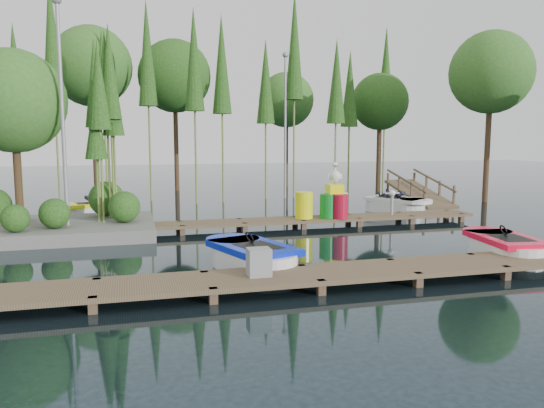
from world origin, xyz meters
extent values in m
plane|color=#1C2C33|center=(0.00, 0.00, 0.00)|extent=(90.00, 90.00, 0.00)
cube|color=brown|center=(0.00, -4.50, 0.25)|extent=(18.00, 1.50, 0.10)
cube|color=brown|center=(-4.30, -5.13, 0.05)|extent=(0.16, 0.16, 0.50)
cube|color=brown|center=(-4.30, -3.87, 0.05)|extent=(0.16, 0.16, 0.50)
cube|color=brown|center=(-2.15, -5.13, 0.05)|extent=(0.16, 0.16, 0.50)
cube|color=brown|center=(-2.15, -3.87, 0.05)|extent=(0.16, 0.16, 0.50)
cube|color=brown|center=(0.00, -5.13, 0.05)|extent=(0.16, 0.16, 0.50)
cube|color=brown|center=(0.00, -3.87, 0.05)|extent=(0.16, 0.16, 0.50)
cube|color=brown|center=(2.15, -5.13, 0.05)|extent=(0.16, 0.16, 0.50)
cube|color=brown|center=(2.15, -3.87, 0.05)|extent=(0.16, 0.16, 0.50)
cube|color=brown|center=(4.30, -5.13, 0.05)|extent=(0.16, 0.16, 0.50)
cube|color=brown|center=(4.30, -3.87, 0.05)|extent=(0.16, 0.16, 0.50)
cube|color=brown|center=(6.45, -3.87, 0.05)|extent=(0.16, 0.16, 0.50)
cube|color=brown|center=(1.00, 2.50, 0.25)|extent=(15.00, 1.20, 0.10)
cube|color=brown|center=(-6.10, 2.02, 0.05)|extent=(0.16, 0.16, 0.50)
cube|color=brown|center=(-6.10, 2.98, 0.05)|extent=(0.16, 0.16, 0.50)
cube|color=brown|center=(-4.07, 2.02, 0.05)|extent=(0.16, 0.16, 0.50)
cube|color=brown|center=(-4.07, 2.98, 0.05)|extent=(0.16, 0.16, 0.50)
cube|color=brown|center=(-2.04, 2.02, 0.05)|extent=(0.16, 0.16, 0.50)
cube|color=brown|center=(-2.04, 2.98, 0.05)|extent=(0.16, 0.16, 0.50)
cube|color=brown|center=(-0.01, 2.02, 0.05)|extent=(0.16, 0.16, 0.50)
cube|color=brown|center=(-0.01, 2.98, 0.05)|extent=(0.16, 0.16, 0.50)
cube|color=brown|center=(2.01, 2.02, 0.05)|extent=(0.16, 0.16, 0.50)
cube|color=brown|center=(2.01, 2.98, 0.05)|extent=(0.16, 0.16, 0.50)
cube|color=brown|center=(4.04, 2.02, 0.05)|extent=(0.16, 0.16, 0.50)
cube|color=brown|center=(4.04, 2.98, 0.05)|extent=(0.16, 0.16, 0.50)
cube|color=brown|center=(6.07, 2.02, 0.05)|extent=(0.16, 0.16, 0.50)
cube|color=brown|center=(6.07, 2.98, 0.05)|extent=(0.16, 0.16, 0.50)
cube|color=brown|center=(8.10, 2.02, 0.05)|extent=(0.16, 0.16, 0.50)
cube|color=brown|center=(8.10, 2.98, 0.05)|extent=(0.16, 0.16, 0.50)
cube|color=slate|center=(-6.00, 3.00, 0.18)|extent=(6.20, 4.20, 0.42)
sphere|color=#2B581C|center=(-5.80, 2.00, 0.84)|extent=(0.90, 0.90, 0.90)
sphere|color=#2B581C|center=(-4.40, 4.20, 0.99)|extent=(1.20, 1.20, 1.20)
sphere|color=#2B581C|center=(-6.80, 1.60, 0.79)|extent=(0.80, 0.80, 0.80)
sphere|color=#2B581C|center=(-3.80, 2.60, 0.89)|extent=(1.00, 1.00, 1.00)
cylinder|color=#432F1C|center=(-7.00, 3.40, 2.00)|extent=(0.24, 0.24, 3.60)
sphere|color=#3A6F27|center=(-7.00, 3.40, 4.20)|extent=(3.20, 3.20, 3.20)
cylinder|color=olive|center=(-4.25, 3.56, 2.97)|extent=(0.07, 0.07, 5.93)
cone|color=#2B581C|center=(-4.25, 3.56, 5.04)|extent=(0.70, 0.70, 2.97)
cylinder|color=olive|center=(-4.57, 3.40, 2.83)|extent=(0.07, 0.07, 5.66)
cone|color=#2B581C|center=(-4.57, 3.40, 4.81)|extent=(0.70, 0.70, 2.83)
cylinder|color=olive|center=(-4.07, 3.59, 2.61)|extent=(0.07, 0.07, 5.22)
cone|color=#2B581C|center=(-4.07, 3.59, 4.44)|extent=(0.70, 0.70, 2.61)
cylinder|color=olive|center=(-4.44, 2.78, 2.76)|extent=(0.07, 0.07, 5.53)
cone|color=#2B581C|center=(-4.44, 2.78, 4.70)|extent=(0.70, 0.70, 2.76)
cylinder|color=olive|center=(-4.59, 2.90, 2.01)|extent=(0.07, 0.07, 4.01)
cone|color=#2B581C|center=(-4.59, 2.90, 3.41)|extent=(0.70, 0.70, 2.01)
cylinder|color=olive|center=(-4.13, 3.45, 3.05)|extent=(0.07, 0.07, 6.11)
cone|color=#2B581C|center=(-4.13, 3.45, 5.19)|extent=(0.70, 0.70, 3.05)
cylinder|color=#432F1C|center=(12.74, 6.90, 3.03)|extent=(0.26, 0.26, 6.06)
sphere|color=#3A6F27|center=(12.74, 6.90, 6.06)|extent=(3.81, 3.81, 3.81)
cylinder|color=#432F1C|center=(9.99, 12.65, 2.51)|extent=(0.26, 0.26, 5.02)
sphere|color=#2B581C|center=(9.99, 12.65, 5.02)|extent=(3.16, 3.16, 3.16)
cylinder|color=#432F1C|center=(5.74, 16.70, 2.65)|extent=(0.26, 0.26, 5.31)
sphere|color=#3A6F27|center=(5.74, 16.70, 5.31)|extent=(3.34, 3.34, 3.34)
cylinder|color=#432F1C|center=(-1.00, 16.03, 3.23)|extent=(0.26, 0.26, 6.46)
sphere|color=#2B581C|center=(-1.00, 16.03, 6.46)|extent=(4.06, 4.06, 4.06)
cylinder|color=#432F1C|center=(-5.41, 16.00, 3.43)|extent=(0.26, 0.26, 6.85)
sphere|color=#3A6F27|center=(-5.41, 16.00, 6.85)|extent=(4.31, 4.31, 4.31)
cylinder|color=olive|center=(-8.16, 10.23, 3.74)|extent=(0.09, 0.09, 7.48)
cone|color=#2B581C|center=(-8.16, 10.23, 5.83)|extent=(0.90, 0.90, 4.11)
cylinder|color=olive|center=(-6.71, 10.82, 4.83)|extent=(0.09, 0.09, 9.66)
cone|color=#2B581C|center=(-6.71, 10.82, 7.54)|extent=(0.90, 0.90, 5.31)
cylinder|color=olive|center=(-4.68, 11.83, 3.85)|extent=(0.09, 0.09, 7.69)
cone|color=#2B581C|center=(-4.68, 11.83, 6.00)|extent=(0.90, 0.90, 4.23)
cylinder|color=olive|center=(-2.63, 11.48, 4.49)|extent=(0.09, 0.09, 8.99)
cone|color=#2B581C|center=(-2.63, 11.48, 7.01)|extent=(0.90, 0.90, 4.94)
cylinder|color=olive|center=(-0.63, 9.87, 4.22)|extent=(0.09, 0.09, 8.44)
cone|color=#2B581C|center=(-0.63, 9.87, 6.58)|extent=(0.90, 0.90, 4.64)
cylinder|color=olive|center=(0.65, 10.00, 4.11)|extent=(0.09, 0.09, 8.22)
cone|color=#2B581C|center=(0.65, 10.00, 6.41)|extent=(0.90, 0.90, 4.52)
cylinder|color=olive|center=(2.96, 10.87, 3.70)|extent=(0.09, 0.09, 7.41)
cone|color=#2B581C|center=(2.96, 10.87, 5.78)|extent=(0.90, 0.90, 4.07)
cylinder|color=olive|center=(4.49, 11.10, 4.89)|extent=(0.09, 0.09, 9.77)
cone|color=#2B581C|center=(4.49, 11.10, 7.62)|extent=(0.90, 0.90, 5.38)
cylinder|color=olive|center=(6.24, 9.83, 3.70)|extent=(0.09, 0.09, 7.40)
cone|color=#2B581C|center=(6.24, 9.83, 5.77)|extent=(0.90, 0.90, 4.07)
cylinder|color=olive|center=(7.63, 11.42, 3.57)|extent=(0.09, 0.09, 7.14)
cone|color=#2B581C|center=(7.63, 11.42, 5.57)|extent=(0.90, 0.90, 3.93)
cylinder|color=olive|center=(10.17, 12.43, 4.31)|extent=(0.09, 0.09, 8.61)
cone|color=#2B581C|center=(10.17, 12.43, 6.72)|extent=(0.90, 0.90, 4.74)
cylinder|color=gray|center=(-5.50, 2.50, 3.50)|extent=(0.12, 0.12, 7.00)
cylinder|color=gray|center=(4.00, 11.00, 3.50)|extent=(0.12, 0.12, 7.00)
sphere|color=gray|center=(4.00, 11.00, 7.10)|extent=(0.30, 0.30, 0.30)
cube|color=brown|center=(9.00, 6.50, 0.55)|extent=(1.50, 3.94, 0.95)
cube|color=brown|center=(8.30, 4.90, 0.59)|extent=(0.08, 0.08, 0.90)
cube|color=brown|center=(8.30, 6.00, 0.70)|extent=(0.08, 0.08, 0.90)
cube|color=brown|center=(8.30, 7.10, 0.81)|extent=(0.08, 0.08, 0.90)
cube|color=brown|center=(8.30, 8.20, 0.92)|extent=(0.08, 0.08, 0.90)
cube|color=brown|center=(8.30, 6.50, 1.15)|extent=(0.06, 3.54, 0.83)
cube|color=brown|center=(9.70, 4.90, 0.59)|extent=(0.08, 0.08, 0.90)
cube|color=brown|center=(9.70, 6.00, 0.70)|extent=(0.08, 0.08, 0.90)
cube|color=brown|center=(9.70, 7.10, 0.81)|extent=(0.08, 0.08, 0.90)
cube|color=brown|center=(9.70, 8.20, 0.92)|extent=(0.08, 0.08, 0.90)
cube|color=brown|center=(9.70, 6.50, 1.15)|extent=(0.06, 3.54, 0.83)
cube|color=white|center=(-0.87, -2.91, 0.22)|extent=(1.66, 1.67, 0.60)
cylinder|color=white|center=(-1.08, -2.29, 0.22)|extent=(1.66, 1.66, 0.60)
cylinder|color=white|center=(-0.65, -3.53, 0.22)|extent=(1.66, 1.66, 0.60)
cube|color=#0821C9|center=(-0.87, -2.91, 0.54)|extent=(2.00, 2.58, 0.15)
cylinder|color=#0821C9|center=(-1.18, -2.01, 0.54)|extent=(1.69, 1.69, 0.15)
cube|color=black|center=(-0.80, -3.12, 0.59)|extent=(1.12, 1.28, 0.07)
torus|color=black|center=(-0.92, -2.76, 0.76)|extent=(0.25, 0.34, 0.29)
cube|color=white|center=(5.63, -3.46, 0.21)|extent=(1.39, 1.40, 0.57)
cylinder|color=white|center=(5.71, -2.84, 0.21)|extent=(1.39, 1.39, 0.57)
cylinder|color=white|center=(5.55, -4.08, 0.21)|extent=(1.39, 1.39, 0.57)
cube|color=red|center=(5.63, -3.46, 0.52)|extent=(1.53, 2.31, 0.15)
cylinder|color=red|center=(5.74, -2.56, 0.52)|extent=(1.42, 1.42, 0.15)
cube|color=black|center=(5.60, -3.67, 0.57)|extent=(0.90, 1.12, 0.06)
torus|color=black|center=(5.65, -3.31, 0.73)|extent=(0.19, 0.30, 0.28)
cube|color=white|center=(-4.98, 6.91, 0.19)|extent=(1.44, 1.43, 0.53)
cylinder|color=white|center=(-4.43, 7.08, 0.19)|extent=(1.43, 1.43, 0.53)
cylinder|color=white|center=(-5.54, 6.74, 0.19)|extent=(1.43, 1.43, 0.53)
cube|color=#FBFF0D|center=(-4.98, 6.91, 0.48)|extent=(2.25, 1.70, 0.13)
cylinder|color=#FBFF0D|center=(-4.18, 7.15, 0.48)|extent=(1.46, 1.46, 0.13)
cube|color=black|center=(-5.17, 6.85, 0.52)|extent=(1.11, 0.96, 0.06)
torus|color=black|center=(-4.84, 6.95, 0.67)|extent=(0.29, 0.21, 0.25)
imported|color=#1E1E2D|center=(-5.21, 6.84, 0.75)|extent=(0.49, 0.42, 0.93)
cube|color=white|center=(6.94, 4.93, 0.21)|extent=(1.77, 1.78, 0.58)
cylinder|color=white|center=(7.30, 4.40, 0.21)|extent=(1.77, 1.77, 0.58)
cylinder|color=white|center=(6.58, 5.46, 0.21)|extent=(1.77, 1.77, 0.58)
cube|color=white|center=(6.94, 4.93, 0.53)|extent=(2.32, 2.56, 0.15)
cylinder|color=white|center=(7.47, 4.16, 0.53)|extent=(1.80, 1.80, 0.15)
cube|color=black|center=(6.82, 5.10, 0.58)|extent=(1.24, 1.31, 0.06)
torus|color=black|center=(7.03, 4.80, 0.74)|extent=(0.30, 0.33, 0.28)
imported|color=#1E1E2D|center=(6.79, 5.15, 0.79)|extent=(0.50, 0.53, 0.95)
imported|color=#1E1E2D|center=(7.30, 5.05, 0.73)|extent=(0.38, 0.41, 0.72)
cube|color=gray|center=(-1.11, -4.50, 0.58)|extent=(0.46, 0.39, 0.57)
cylinder|color=#FBFF0D|center=(2.18, 2.50, 0.76)|extent=(0.61, 0.61, 0.91)
cylinder|color=#0D7820|center=(2.98, 2.31, 0.72)|extent=(0.56, 0.56, 0.84)
cylinder|color=white|center=(3.54, 2.59, 0.72)|extent=(0.56, 0.56, 0.84)
cylinder|color=#AB0C25|center=(3.36, 2.12, 0.72)|extent=(0.56, 0.56, 0.84)
cube|color=#FBFF0D|center=(3.26, 2.40, 1.30)|extent=(0.51, 0.51, 0.33)
sphere|color=white|center=(3.26, 2.40, 1.74)|extent=(0.41, 0.41, 0.41)
cylinder|color=white|center=(3.26, 2.40, 1.98)|extent=(0.09, 0.09, 0.28)
sphere|color=white|center=(3.26, 2.40, 2.14)|extent=(0.19, 0.19, 0.19)
cone|color=#FF970D|center=(3.26, 2.21, 2.12)|extent=(0.09, 0.28, 0.09)
cube|color=white|center=(3.26, 2.40, 1.74)|extent=(0.51, 0.06, 0.17)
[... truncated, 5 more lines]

